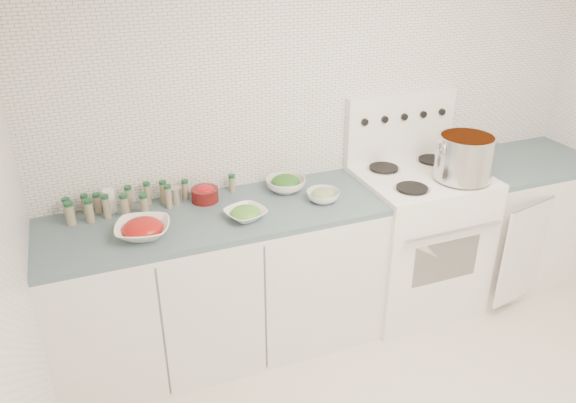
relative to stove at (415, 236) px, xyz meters
The scene contains 13 objects.
room_walls 1.66m from the stove, 112.04° to the right, with size 3.54×3.04×2.52m.
counter_left 1.31m from the stove, behind, with size 1.85×0.62×0.90m.
stove is the anchor object (origin of this frame).
counter_right 0.82m from the stove, ahead, with size 0.89×0.71×0.90m.
stock_pot 0.63m from the stove, 43.03° to the right, with size 0.36×0.34×0.26m.
bowl_tomato 1.75m from the stove, behind, with size 0.33×0.33×0.09m.
bowl_snowpea 1.24m from the stove, behind, with size 0.26×0.26×0.07m.
bowl_broccoli 0.96m from the stove, 169.71° to the left, with size 0.28×0.28×0.09m.
bowl_zucchini 0.82m from the stove, behind, with size 0.20×0.20×0.07m.
bowl_pepper 1.40m from the stove, behind, with size 0.15×0.15×0.09m.
salt_canister 1.89m from the stove, behind, with size 0.06×0.06×0.13m, color white.
tin_can 1.55m from the stove, behind, with size 0.07×0.07×0.09m, color #B1A696.
spice_cluster 1.80m from the stove, behind, with size 0.94×0.15×0.14m.
Camera 1 is at (-1.43, -1.44, 2.31)m, focal length 35.00 mm.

